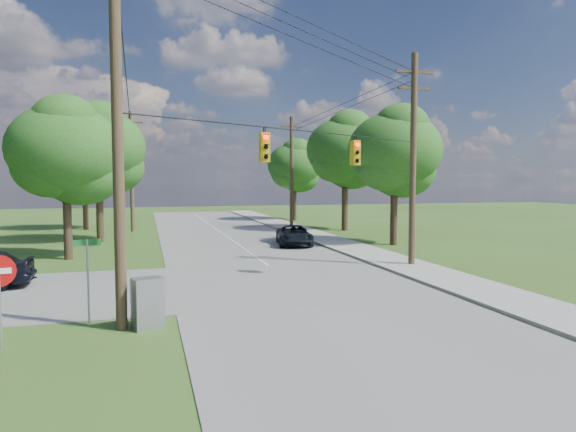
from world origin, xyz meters
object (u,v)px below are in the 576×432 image
object	(u,v)px
pole_north_w	(132,170)
pole_sw	(117,111)
pole_north_e	(292,171)
car_main_north	(294,235)
pole_ne	(413,157)
control_cabinet	(148,303)

from	to	relation	value
pole_north_w	pole_sw	bearing A→B (deg)	-89.23
pole_sw	pole_north_e	xyz separation A→B (m)	(13.50, 29.60, -1.10)
pole_sw	car_main_north	size ratio (longest dim) A/B	2.59
pole_north_w	car_main_north	world-z (taller)	pole_north_w
pole_ne	control_cabinet	bearing A→B (deg)	-148.88
pole_sw	car_main_north	xyz separation A→B (m)	(10.10, 16.98, -5.55)
pole_ne	control_cabinet	size ratio (longest dim) A/B	7.05
pole_sw	control_cabinet	distance (m)	5.53
pole_north_e	pole_sw	bearing A→B (deg)	-114.52
pole_sw	pole_ne	distance (m)	15.51
pole_north_w	pole_ne	bearing A→B (deg)	-57.71
pole_north_w	car_main_north	distance (m)	17.01
pole_north_e	pole_north_w	distance (m)	13.90
control_cabinet	pole_north_w	bearing A→B (deg)	73.76
control_cabinet	pole_ne	bearing A→B (deg)	12.71
pole_ne	control_cabinet	xyz separation A→B (m)	(-12.77, -7.71, -4.72)
pole_ne	control_cabinet	distance (m)	15.65
car_main_north	pole_ne	bearing A→B (deg)	-60.10
pole_north_w	car_main_north	size ratio (longest dim) A/B	2.16
pole_ne	car_main_north	size ratio (longest dim) A/B	2.27
pole_sw	pole_north_e	bearing A→B (deg)	65.48
pole_sw	car_main_north	distance (m)	20.52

